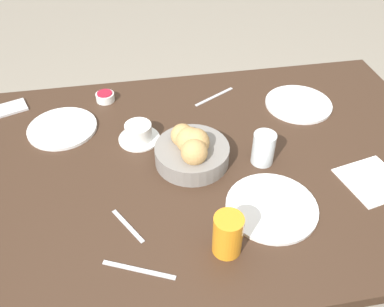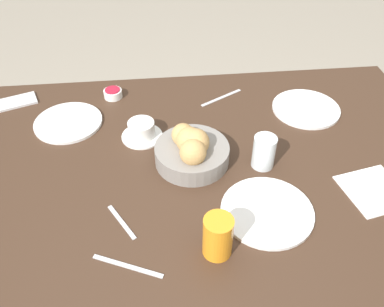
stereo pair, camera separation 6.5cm
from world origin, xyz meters
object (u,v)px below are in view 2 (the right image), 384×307
Objects in this scene: knife_silver at (128,266)px; cell_phone at (14,102)px; coffee_cup at (142,131)px; fork_silver at (221,98)px; plate_far_center at (267,211)px; bread_basket at (192,150)px; plate_near_left at (306,109)px; napkin at (374,190)px; jam_bowl_berry at (113,93)px; spoon_coffee at (122,222)px; plate_near_right at (68,122)px; juice_glass at (218,236)px; water_tumbler at (264,152)px.

cell_phone is at bearing -60.02° from knife_silver.
coffee_cup reaches higher than fork_silver.
knife_silver is at bearing 19.23° from plate_far_center.
plate_near_left is (-0.42, -0.22, -0.04)m from bread_basket.
coffee_cup is at bearing -25.61° from napkin.
fork_silver is 0.83× the size of napkin.
coffee_cup is 0.26m from jam_bowl_berry.
bread_basket is at bearing 66.56° from fork_silver.
jam_bowl_berry is at bearing -56.68° from bread_basket.
jam_bowl_berry is 0.39× the size of knife_silver.
bread_basket is 0.29m from spoon_coffee.
plate_near_right is at bearing -66.95° from spoon_coffee.
plate_near_right is 0.26m from coffee_cup.
juice_glass is at bearing -174.14° from knife_silver.
juice_glass is 0.92m from cell_phone.
water_tumbler is at bearing 50.08° from plate_near_left.
plate_near_left is 0.80m from plate_near_right.
bread_basket reaches higher than napkin.
jam_bowl_berry is 0.90m from napkin.
jam_bowl_berry is (-0.14, -0.14, 0.01)m from plate_near_right.
coffee_cup reaches higher than spoon_coffee.
plate_near_right is at bearing -52.84° from juice_glass.
plate_near_right is 0.25m from cell_phone.
juice_glass is at bearing 35.05° from plate_far_center.
juice_glass is (-0.03, 0.31, 0.01)m from bread_basket.
plate_near_right is 0.53m from fork_silver.
plate_near_right reaches higher than napkin.
napkin is at bearing 153.51° from cell_phone.
jam_bowl_berry is at bearing -42.06° from water_tumbler.
plate_far_center is 0.95m from cell_phone.
water_tumbler is at bearing -141.79° from knife_silver.
water_tumbler is at bearing -25.73° from napkin.
plate_far_center reaches higher than napkin.
bread_basket reaches higher than coffee_cup.
spoon_coffee is 0.71× the size of cell_phone.
water_tumbler is (-0.20, 0.03, 0.00)m from bread_basket.
coffee_cup is at bearing 152.31° from cell_phone.
juice_glass is 0.68× the size of knife_silver.
knife_silver and spoon_coffee have the same top height.
spoon_coffee is (-0.18, 0.43, -0.00)m from plate_near_right.
plate_near_right reaches higher than fork_silver.
plate_near_left is 1.04× the size of plate_near_right.
spoon_coffee is at bearing 34.78° from plate_near_left.
cell_phone reaches higher than knife_silver.
plate_far_center is 1.27× the size of napkin.
plate_near_right is at bearing -24.50° from napkin.
coffee_cup is at bearing -47.39° from plate_far_center.
fork_silver is at bearing -20.08° from plate_near_left.
napkin is (-0.31, -0.04, -0.00)m from plate_far_center.
napkin is at bearing 99.73° from plate_near_left.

